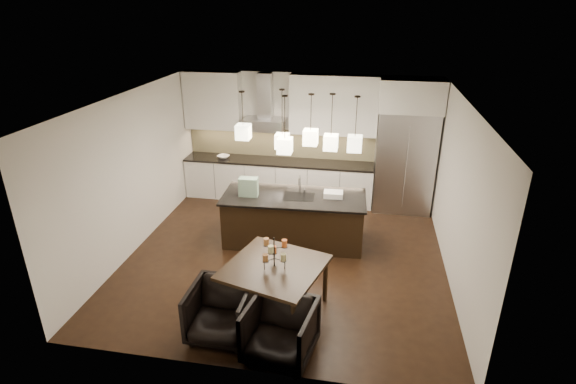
% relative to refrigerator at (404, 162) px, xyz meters
% --- Properties ---
extents(floor, '(5.50, 5.50, 0.02)m').
position_rel_refrigerator_xyz_m(floor, '(-2.10, -2.38, -1.08)').
color(floor, black).
rests_on(floor, ground).
extents(ceiling, '(5.50, 5.50, 0.02)m').
position_rel_refrigerator_xyz_m(ceiling, '(-2.10, -2.38, 1.73)').
color(ceiling, white).
rests_on(ceiling, wall_back).
extents(wall_back, '(5.50, 0.02, 2.80)m').
position_rel_refrigerator_xyz_m(wall_back, '(-2.10, 0.38, 0.32)').
color(wall_back, silver).
rests_on(wall_back, ground).
extents(wall_front, '(5.50, 0.02, 2.80)m').
position_rel_refrigerator_xyz_m(wall_front, '(-2.10, -5.14, 0.32)').
color(wall_front, silver).
rests_on(wall_front, ground).
extents(wall_left, '(0.02, 5.50, 2.80)m').
position_rel_refrigerator_xyz_m(wall_left, '(-4.86, -2.38, 0.32)').
color(wall_left, silver).
rests_on(wall_left, ground).
extents(wall_right, '(0.02, 5.50, 2.80)m').
position_rel_refrigerator_xyz_m(wall_right, '(0.66, -2.38, 0.32)').
color(wall_right, silver).
rests_on(wall_right, ground).
extents(refrigerator, '(1.20, 0.72, 2.15)m').
position_rel_refrigerator_xyz_m(refrigerator, '(0.00, 0.00, 0.00)').
color(refrigerator, '#B7B7BA').
rests_on(refrigerator, floor).
extents(fridge_panel, '(1.26, 0.72, 0.65)m').
position_rel_refrigerator_xyz_m(fridge_panel, '(0.00, 0.00, 1.40)').
color(fridge_panel, silver).
rests_on(fridge_panel, refrigerator).
extents(lower_cabinets, '(4.21, 0.62, 0.88)m').
position_rel_refrigerator_xyz_m(lower_cabinets, '(-2.73, 0.05, -0.64)').
color(lower_cabinets, silver).
rests_on(lower_cabinets, floor).
extents(countertop, '(4.21, 0.66, 0.04)m').
position_rel_refrigerator_xyz_m(countertop, '(-2.73, 0.05, -0.17)').
color(countertop, black).
rests_on(countertop, lower_cabinets).
extents(backsplash, '(4.21, 0.02, 0.63)m').
position_rel_refrigerator_xyz_m(backsplash, '(-2.73, 0.35, 0.16)').
color(backsplash, tan).
rests_on(backsplash, countertop).
extents(upper_cab_left, '(1.25, 0.35, 1.25)m').
position_rel_refrigerator_xyz_m(upper_cab_left, '(-4.20, 0.19, 1.10)').
color(upper_cab_left, silver).
rests_on(upper_cab_left, wall_back).
extents(upper_cab_right, '(1.85, 0.35, 1.25)m').
position_rel_refrigerator_xyz_m(upper_cab_right, '(-1.55, 0.19, 1.10)').
color(upper_cab_right, silver).
rests_on(upper_cab_right, wall_back).
extents(hood_canopy, '(0.90, 0.52, 0.24)m').
position_rel_refrigerator_xyz_m(hood_canopy, '(-3.03, 0.10, 0.65)').
color(hood_canopy, '#B7B7BA').
rests_on(hood_canopy, wall_back).
extents(hood_chimney, '(0.30, 0.28, 0.96)m').
position_rel_refrigerator_xyz_m(hood_chimney, '(-3.03, 0.21, 1.24)').
color(hood_chimney, '#B7B7BA').
rests_on(hood_chimney, hood_canopy).
extents(fruit_bowl, '(0.33, 0.33, 0.06)m').
position_rel_refrigerator_xyz_m(fruit_bowl, '(-3.97, 0.00, -0.12)').
color(fruit_bowl, silver).
rests_on(fruit_bowl, countertop).
extents(island_body, '(2.56, 1.12, 0.89)m').
position_rel_refrigerator_xyz_m(island_body, '(-2.05, -1.83, -0.63)').
color(island_body, black).
rests_on(island_body, floor).
extents(island_top, '(2.65, 1.21, 0.04)m').
position_rel_refrigerator_xyz_m(island_top, '(-2.05, -1.83, -0.17)').
color(island_top, black).
rests_on(island_top, island_body).
extents(faucet, '(0.11, 0.25, 0.38)m').
position_rel_refrigerator_xyz_m(faucet, '(-1.96, -1.73, 0.04)').
color(faucet, silver).
rests_on(faucet, island_top).
extents(tote_bag, '(0.35, 0.20, 0.34)m').
position_rel_refrigerator_xyz_m(tote_bag, '(-2.86, -1.96, 0.02)').
color(tote_bag, '#155034').
rests_on(tote_bag, island_top).
extents(food_container, '(0.35, 0.26, 0.10)m').
position_rel_refrigerator_xyz_m(food_container, '(-1.34, -1.75, -0.10)').
color(food_container, silver).
rests_on(food_container, island_top).
extents(dining_table, '(1.58, 1.58, 0.77)m').
position_rel_refrigerator_xyz_m(dining_table, '(-1.98, -3.93, -0.69)').
color(dining_table, black).
rests_on(dining_table, floor).
extents(candelabra, '(0.46, 0.46, 0.45)m').
position_rel_refrigerator_xyz_m(candelabra, '(-1.98, -3.93, -0.08)').
color(candelabra, black).
rests_on(candelabra, dining_table).
extents(candle_a, '(0.10, 0.10, 0.10)m').
position_rel_refrigerator_xyz_m(candle_a, '(-1.84, -3.97, -0.12)').
color(candle_a, '#D3CC88').
rests_on(candle_a, candelabra).
extents(candle_b, '(0.10, 0.10, 0.10)m').
position_rel_refrigerator_xyz_m(candle_b, '(-2.02, -3.80, -0.12)').
color(candle_b, '#D05E26').
rests_on(candle_b, candelabra).
extents(candle_c, '(0.10, 0.10, 0.10)m').
position_rel_refrigerator_xyz_m(candle_c, '(-2.08, -4.03, -0.12)').
color(candle_c, '#AE723E').
rests_on(candle_c, candelabra).
extents(candle_d, '(0.10, 0.10, 0.10)m').
position_rel_refrigerator_xyz_m(candle_d, '(-1.85, -3.88, 0.04)').
color(candle_d, '#D05E26').
rests_on(candle_d, candelabra).
extents(candle_e, '(0.10, 0.10, 0.10)m').
position_rel_refrigerator_xyz_m(candle_e, '(-2.10, -3.88, 0.04)').
color(candle_e, '#AE723E').
rests_on(candle_e, candelabra).
extents(candle_f, '(0.10, 0.10, 0.10)m').
position_rel_refrigerator_xyz_m(candle_f, '(-2.00, -4.07, 0.04)').
color(candle_f, '#D3CC88').
rests_on(candle_f, candelabra).
extents(armchair_left, '(0.82, 0.84, 0.76)m').
position_rel_refrigerator_xyz_m(armchair_left, '(-2.59, -4.56, -0.70)').
color(armchair_left, black).
rests_on(armchair_left, floor).
extents(armchair_right, '(0.95, 0.97, 0.77)m').
position_rel_refrigerator_xyz_m(armchair_right, '(-1.73, -4.80, -0.69)').
color(armchair_right, black).
rests_on(armchair_right, floor).
extents(pendant_a, '(0.24, 0.24, 0.26)m').
position_rel_refrigerator_xyz_m(pendant_a, '(-2.95, -1.86, 1.02)').
color(pendant_a, beige).
rests_on(pendant_a, ceiling).
extents(pendant_b, '(0.24, 0.24, 0.26)m').
position_rel_refrigerator_xyz_m(pendant_b, '(-2.32, -1.56, 0.79)').
color(pendant_b, beige).
rests_on(pendant_b, ceiling).
extents(pendant_c, '(0.24, 0.24, 0.26)m').
position_rel_refrigerator_xyz_m(pendant_c, '(-1.77, -1.88, 0.99)').
color(pendant_c, beige).
rests_on(pendant_c, ceiling).
extents(pendant_d, '(0.24, 0.24, 0.26)m').
position_rel_refrigerator_xyz_m(pendant_d, '(-1.42, -1.79, 0.89)').
color(pendant_d, beige).
rests_on(pendant_d, ceiling).
extents(pendant_e, '(0.24, 0.24, 0.26)m').
position_rel_refrigerator_xyz_m(pendant_e, '(-1.01, -1.93, 0.93)').
color(pendant_e, beige).
rests_on(pendant_e, ceiling).
extents(pendant_f, '(0.24, 0.24, 0.26)m').
position_rel_refrigerator_xyz_m(pendant_f, '(-2.17, -2.08, 0.88)').
color(pendant_f, beige).
rests_on(pendant_f, ceiling).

